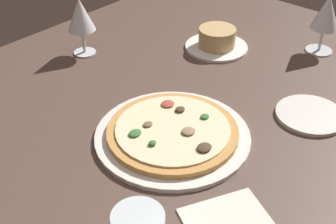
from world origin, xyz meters
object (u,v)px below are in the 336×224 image
at_px(wine_glass_far, 327,14).
at_px(side_plate, 310,115).
at_px(pizza_main, 173,133).
at_px(ramekin_on_saucer, 217,40).
at_px(wine_glass_near, 81,16).

height_order(wine_glass_far, side_plate, wine_glass_far).
xyz_separation_m(pizza_main, ramekin_on_saucer, (0.38, 0.17, 0.01)).
distance_m(pizza_main, side_plate, 0.31).
relative_size(ramekin_on_saucer, wine_glass_far, 1.09).
bearing_deg(wine_glass_near, side_plate, -77.25).
height_order(ramekin_on_saucer, wine_glass_far, wine_glass_far).
relative_size(pizza_main, ramekin_on_saucer, 1.85).
distance_m(pizza_main, wine_glass_far, 0.57).
xyz_separation_m(ramekin_on_saucer, side_plate, (-0.13, -0.35, -0.02)).
distance_m(pizza_main, wine_glass_near, 0.45).
distance_m(wine_glass_near, side_plate, 0.63).
height_order(pizza_main, wine_glass_near, wine_glass_near).
bearing_deg(wine_glass_near, wine_glass_far, -47.51).
height_order(ramekin_on_saucer, wine_glass_near, wine_glass_near).
height_order(pizza_main, side_plate, pizza_main).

